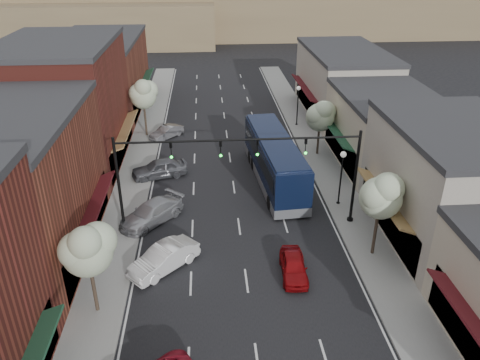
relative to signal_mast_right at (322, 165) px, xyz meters
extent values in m
plane|color=black|center=(-5.62, -8.00, -4.62)|extent=(160.00, 160.00, 0.00)
cube|color=gray|center=(-14.02, 10.50, -4.55)|extent=(2.80, 73.00, 0.15)
cube|color=gray|center=(2.78, 10.50, -4.55)|extent=(2.80, 73.00, 0.15)
cube|color=gray|center=(-12.62, 10.50, -4.55)|extent=(0.25, 73.00, 0.17)
cube|color=gray|center=(1.38, 10.50, -4.55)|extent=(0.25, 73.00, 0.17)
cube|color=brown|center=(-19.92, -2.00, -0.12)|extent=(9.00, 14.00, 9.00)
cube|color=black|center=(-15.72, -2.00, -3.02)|extent=(0.60, 11.90, 2.60)
cube|color=#4E1117|center=(-14.92, -2.00, -1.52)|extent=(1.07, 9.80, 0.49)
cube|color=maroon|center=(-19.92, 12.00, 0.63)|extent=(9.00, 14.00, 10.50)
cube|color=#2D2D30|center=(-19.92, 12.00, 6.08)|extent=(9.20, 14.10, 0.40)
cube|color=black|center=(-15.72, 12.00, -3.02)|extent=(0.60, 11.90, 2.60)
cube|color=#9B7946|center=(-14.92, 12.00, -1.52)|extent=(1.07, 9.80, 0.49)
cube|color=brown|center=(-19.92, 28.00, -0.62)|extent=(9.00, 18.00, 8.00)
cube|color=#2D2D30|center=(-19.92, 28.00, 3.58)|extent=(9.20, 18.10, 0.40)
cube|color=black|center=(-15.72, 28.00, -3.02)|extent=(0.60, 15.30, 2.60)
cube|color=#1C472E|center=(-14.92, 28.00, -1.52)|extent=(1.07, 12.60, 0.49)
cube|color=#4E1117|center=(3.68, -14.00, -1.52)|extent=(1.07, 8.40, 0.49)
cube|color=#ABA192|center=(8.18, -2.00, -0.87)|extent=(8.00, 12.00, 7.50)
cube|color=#2D2D30|center=(8.18, -2.00, 3.08)|extent=(8.20, 12.10, 0.40)
cube|color=black|center=(4.48, -2.00, -3.02)|extent=(0.60, 10.20, 2.60)
cube|color=#9B7946|center=(3.68, -2.00, -1.52)|extent=(1.07, 8.40, 0.49)
cube|color=#C0B199|center=(8.18, 10.00, -1.62)|extent=(8.00, 12.00, 6.00)
cube|color=#2D2D30|center=(8.18, 10.00, 1.58)|extent=(8.20, 12.10, 0.40)
cube|color=black|center=(4.48, 10.00, -3.02)|extent=(0.60, 10.20, 2.60)
cube|color=#1C472E|center=(3.68, 10.00, -1.52)|extent=(1.07, 8.40, 0.49)
cube|color=#ABA192|center=(8.18, 24.00, -1.12)|extent=(8.00, 16.00, 7.00)
cube|color=#2D2D30|center=(8.18, 24.00, 2.58)|extent=(8.20, 16.10, 0.40)
cube|color=black|center=(4.48, 24.00, -3.02)|extent=(0.60, 13.60, 2.60)
cube|color=#4E1117|center=(3.68, 24.00, -1.52)|extent=(1.07, 11.20, 0.49)
cube|color=#7A6647|center=(-5.62, 82.00, 1.38)|extent=(120.00, 30.00, 12.00)
cube|color=#7A6647|center=(-30.62, 70.00, -0.62)|extent=(50.00, 20.00, 8.00)
cylinder|color=black|center=(2.38, 0.00, -4.47)|extent=(0.44, 0.44, 0.30)
cylinder|color=black|center=(2.38, 0.00, -1.12)|extent=(0.20, 0.20, 7.00)
cylinder|color=black|center=(-1.62, 0.00, 1.98)|extent=(8.00, 0.14, 0.14)
imported|color=black|center=(-1.22, 0.00, 1.38)|extent=(0.18, 0.46, 1.10)
sphere|color=#19E533|center=(-1.22, -0.12, 0.96)|extent=(0.18, 0.18, 0.18)
imported|color=black|center=(-4.42, 0.00, 1.38)|extent=(0.18, 0.46, 1.10)
sphere|color=#19E533|center=(-4.42, -0.12, 0.96)|extent=(0.18, 0.18, 0.18)
cylinder|color=black|center=(-13.62, 0.00, -4.47)|extent=(0.44, 0.44, 0.30)
cylinder|color=black|center=(-13.62, 0.00, -1.12)|extent=(0.20, 0.20, 7.00)
cylinder|color=black|center=(-9.62, 0.00, 1.98)|extent=(8.00, 0.14, 0.14)
imported|color=black|center=(-10.02, 0.00, 1.38)|extent=(0.18, 0.46, 1.10)
sphere|color=#19E533|center=(-10.02, -0.12, 0.96)|extent=(0.18, 0.18, 0.18)
imported|color=black|center=(-6.82, 0.00, 1.38)|extent=(0.18, 0.46, 1.10)
sphere|color=#19E533|center=(-6.82, -0.12, 0.96)|extent=(0.18, 0.18, 0.18)
cylinder|color=#47382B|center=(2.68, -4.00, -2.77)|extent=(0.20, 0.20, 3.71)
sphere|color=beige|center=(2.68, -4.00, -0.45)|extent=(2.60, 2.60, 2.60)
sphere|color=beige|center=(3.18, -3.70, 0.02)|extent=(2.00, 2.00, 2.00)
sphere|color=beige|center=(2.28, -4.30, -0.10)|extent=(1.90, 1.90, 1.90)
sphere|color=beige|center=(2.78, -4.50, 0.48)|extent=(1.70, 1.70, 1.70)
cylinder|color=#47382B|center=(2.68, 12.00, -2.96)|extent=(0.20, 0.20, 3.33)
sphere|color=beige|center=(2.68, 12.00, -0.88)|extent=(2.60, 2.60, 2.60)
sphere|color=beige|center=(3.18, 12.30, -0.46)|extent=(2.00, 2.00, 2.00)
sphere|color=beige|center=(2.28, 11.70, -0.57)|extent=(1.90, 1.90, 1.90)
sphere|color=beige|center=(2.78, 11.50, -0.05)|extent=(1.70, 1.70, 1.70)
cylinder|color=#47382B|center=(-13.92, -8.00, -2.86)|extent=(0.20, 0.20, 3.52)
sphere|color=beige|center=(-13.92, -8.00, -0.66)|extent=(2.60, 2.60, 2.60)
sphere|color=beige|center=(-13.42, -7.70, -0.22)|extent=(2.00, 2.00, 2.00)
sphere|color=beige|center=(-14.32, -8.30, -0.33)|extent=(1.90, 1.90, 1.90)
sphere|color=beige|center=(-13.82, -8.50, 0.22)|extent=(1.70, 1.70, 1.70)
cylinder|color=#47382B|center=(-13.92, 18.00, -2.70)|extent=(0.20, 0.20, 3.84)
sphere|color=beige|center=(-13.92, 18.00, -0.30)|extent=(2.60, 2.60, 2.60)
sphere|color=beige|center=(-13.42, 18.30, 0.18)|extent=(2.00, 2.00, 2.00)
sphere|color=beige|center=(-14.32, 17.70, 0.06)|extent=(1.90, 1.90, 1.90)
sphere|color=beige|center=(-13.82, 17.50, 0.66)|extent=(1.70, 1.70, 1.70)
cylinder|color=black|center=(2.18, 2.50, -4.52)|extent=(0.28, 0.28, 0.20)
cylinder|color=black|center=(2.18, 2.50, -2.62)|extent=(0.12, 0.12, 4.00)
sphere|color=white|center=(2.18, 2.50, -0.40)|extent=(0.44, 0.44, 0.44)
cylinder|color=black|center=(2.18, 20.00, -4.52)|extent=(0.28, 0.28, 0.20)
cylinder|color=black|center=(2.18, 20.00, -2.62)|extent=(0.12, 0.12, 4.00)
sphere|color=white|center=(2.18, 20.00, -0.40)|extent=(0.44, 0.44, 0.44)
cube|color=black|center=(-2.20, 6.79, -2.54)|extent=(3.76, 12.93, 3.27)
cube|color=#595B60|center=(-2.20, 6.79, -4.04)|extent=(3.79, 12.95, 0.74)
cube|color=black|center=(-2.20, 6.79, -2.07)|extent=(3.74, 11.92, 1.17)
cube|color=black|center=(-2.20, 6.79, -0.85)|extent=(3.50, 12.41, 0.27)
cube|color=black|center=(-1.70, 0.48, -1.86)|extent=(2.21, 0.25, 1.28)
cylinder|color=black|center=(-3.10, 2.24, -4.07)|extent=(0.43, 1.13, 1.11)
cylinder|color=black|center=(-0.60, 2.44, -4.07)|extent=(0.43, 1.13, 1.11)
cylinder|color=black|center=(-3.77, 10.71, -4.07)|extent=(0.43, 1.13, 1.11)
cylinder|color=black|center=(-1.27, 10.91, -4.07)|extent=(0.43, 1.13, 1.11)
cylinder|color=black|center=(-3.66, 9.23, -4.07)|extent=(0.43, 1.13, 1.11)
cylinder|color=black|center=(-1.16, 9.43, -4.07)|extent=(0.43, 1.13, 1.11)
imported|color=maroon|center=(-2.75, -5.65, -3.98)|extent=(1.71, 3.83, 1.28)
imported|color=silver|center=(-10.56, -4.46, -3.86)|extent=(4.49, 4.38, 1.53)
imported|color=#A8A9AE|center=(-11.82, 1.08, -3.87)|extent=(5.00, 5.23, 1.49)
imported|color=#595B61|center=(-11.82, 8.39, -3.82)|extent=(5.06, 3.18, 1.60)
imported|color=gray|center=(-11.82, 17.41, -3.99)|extent=(3.56, 3.72, 1.26)
camera|label=1|loc=(-7.65, -28.01, 13.31)|focal=35.00mm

